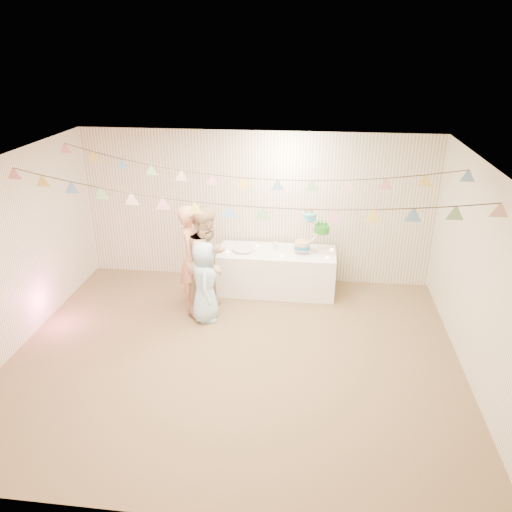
# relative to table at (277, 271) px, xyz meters

# --- Properties ---
(floor) EXTENTS (6.00, 6.00, 0.00)m
(floor) POSITION_rel_table_xyz_m (-0.40, -2.01, -0.36)
(floor) COLOR brown
(floor) RESTS_ON ground
(ceiling) EXTENTS (6.00, 6.00, 0.00)m
(ceiling) POSITION_rel_table_xyz_m (-0.40, -2.01, 2.24)
(ceiling) COLOR silver
(ceiling) RESTS_ON ground
(back_wall) EXTENTS (6.00, 6.00, 0.00)m
(back_wall) POSITION_rel_table_xyz_m (-0.40, 0.49, 0.94)
(back_wall) COLOR white
(back_wall) RESTS_ON ground
(front_wall) EXTENTS (6.00, 6.00, 0.00)m
(front_wall) POSITION_rel_table_xyz_m (-0.40, -4.51, 0.94)
(front_wall) COLOR white
(front_wall) RESTS_ON ground
(left_wall) EXTENTS (5.00, 5.00, 0.00)m
(left_wall) POSITION_rel_table_xyz_m (-3.40, -2.01, 0.94)
(left_wall) COLOR white
(left_wall) RESTS_ON ground
(right_wall) EXTENTS (5.00, 5.00, 0.00)m
(right_wall) POSITION_rel_table_xyz_m (2.60, -2.01, 0.94)
(right_wall) COLOR white
(right_wall) RESTS_ON ground
(table) EXTENTS (1.93, 0.77, 0.72)m
(table) POSITION_rel_table_xyz_m (0.00, 0.00, 0.00)
(table) COLOR white
(table) RESTS_ON floor
(cake_stand) EXTENTS (0.62, 0.37, 0.70)m
(cake_stand) POSITION_rel_table_xyz_m (0.55, 0.05, 0.74)
(cake_stand) COLOR silver
(cake_stand) RESTS_ON table
(cake_bottom) EXTENTS (0.31, 0.31, 0.15)m
(cake_bottom) POSITION_rel_table_xyz_m (0.40, -0.01, 0.47)
(cake_bottom) COLOR teal
(cake_bottom) RESTS_ON cake_stand
(cake_middle) EXTENTS (0.27, 0.27, 0.22)m
(cake_middle) POSITION_rel_table_xyz_m (0.73, 0.14, 0.74)
(cake_middle) COLOR #22821C
(cake_middle) RESTS_ON cake_stand
(cake_top_tier) EXTENTS (0.25, 0.25, 0.19)m
(cake_top_tier) POSITION_rel_table_xyz_m (0.49, 0.02, 1.01)
(cake_top_tier) COLOR #3EB4C5
(cake_top_tier) RESTS_ON cake_stand
(platter) EXTENTS (0.35, 0.35, 0.02)m
(platter) POSITION_rel_table_xyz_m (-0.55, -0.05, 0.40)
(platter) COLOR white
(platter) RESTS_ON table
(posy) EXTENTS (0.13, 0.13, 0.14)m
(posy) POSITION_rel_table_xyz_m (-0.03, 0.05, 0.46)
(posy) COLOR white
(posy) RESTS_ON table
(person_adult_a) EXTENTS (0.41, 0.62, 1.68)m
(person_adult_a) POSITION_rel_table_xyz_m (-1.25, -0.67, 0.48)
(person_adult_a) COLOR tan
(person_adult_a) RESTS_ON floor
(person_adult_b) EXTENTS (0.91, 1.01, 1.70)m
(person_adult_b) POSITION_rel_table_xyz_m (-0.99, -0.79, 0.49)
(person_adult_b) COLOR tan
(person_adult_b) RESTS_ON floor
(person_child) EXTENTS (0.51, 0.68, 1.26)m
(person_child) POSITION_rel_table_xyz_m (-0.99, -1.07, 0.27)
(person_child) COLOR #A4D3E9
(person_child) RESTS_ON floor
(bunting_back) EXTENTS (5.60, 1.10, 0.40)m
(bunting_back) POSITION_rel_table_xyz_m (-0.40, -0.91, 1.99)
(bunting_back) COLOR pink
(bunting_back) RESTS_ON ceiling
(bunting_front) EXTENTS (5.60, 0.90, 0.36)m
(bunting_front) POSITION_rel_table_xyz_m (-0.40, -2.21, 1.96)
(bunting_front) COLOR #72A5E5
(bunting_front) RESTS_ON ceiling
(tealight_0) EXTENTS (0.04, 0.04, 0.03)m
(tealight_0) POSITION_rel_table_xyz_m (-0.80, -0.15, 0.38)
(tealight_0) COLOR #FFD88C
(tealight_0) RESTS_ON table
(tealight_1) EXTENTS (0.04, 0.04, 0.03)m
(tealight_1) POSITION_rel_table_xyz_m (-0.35, 0.18, 0.38)
(tealight_1) COLOR #FFD88C
(tealight_1) RESTS_ON table
(tealight_2) EXTENTS (0.04, 0.04, 0.03)m
(tealight_2) POSITION_rel_table_xyz_m (0.10, -0.22, 0.38)
(tealight_2) COLOR #FFD88C
(tealight_2) RESTS_ON table
(tealight_3) EXTENTS (0.04, 0.04, 0.03)m
(tealight_3) POSITION_rel_table_xyz_m (0.35, 0.22, 0.38)
(tealight_3) COLOR #FFD88C
(tealight_3) RESTS_ON table
(tealight_4) EXTENTS (0.04, 0.04, 0.03)m
(tealight_4) POSITION_rel_table_xyz_m (0.82, -0.18, 0.38)
(tealight_4) COLOR #FFD88C
(tealight_4) RESTS_ON table
(tealight_5) EXTENTS (0.04, 0.04, 0.03)m
(tealight_5) POSITION_rel_table_xyz_m (0.90, 0.15, 0.38)
(tealight_5) COLOR #FFD88C
(tealight_5) RESTS_ON table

